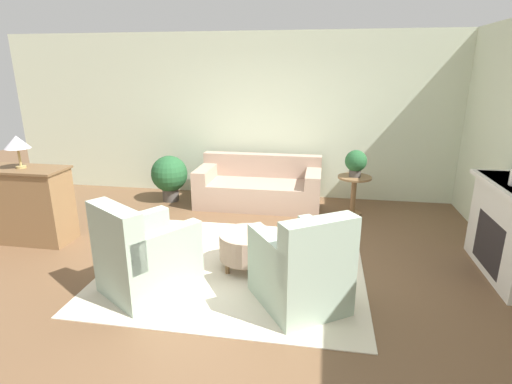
{
  "coord_description": "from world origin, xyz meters",
  "views": [
    {
      "loc": [
        0.94,
        -4.07,
        2.21
      ],
      "look_at": [
        0.15,
        0.55,
        0.75
      ],
      "focal_mm": 28.0,
      "sensor_mm": 36.0,
      "label": 1
    }
  ],
  "objects_px": {
    "armchair_right": "(302,270)",
    "ottoman_table": "(247,245)",
    "armchair_left": "(144,258)",
    "side_table": "(354,189)",
    "table_lamp": "(17,143)",
    "couch": "(259,187)",
    "dresser": "(28,204)",
    "potted_plant_floor": "(169,175)",
    "potted_plant_on_side_table": "(356,162)"
  },
  "relations": [
    {
      "from": "potted_plant_floor",
      "to": "armchair_right",
      "type": "bearing_deg",
      "value": -49.52
    },
    {
      "from": "armchair_left",
      "to": "potted_plant_floor",
      "type": "distance_m",
      "value": 2.97
    },
    {
      "from": "side_table",
      "to": "armchair_left",
      "type": "bearing_deg",
      "value": -129.96
    },
    {
      "from": "side_table",
      "to": "potted_plant_floor",
      "type": "bearing_deg",
      "value": 176.66
    },
    {
      "from": "side_table",
      "to": "potted_plant_on_side_table",
      "type": "relative_size",
      "value": 1.52
    },
    {
      "from": "armchair_left",
      "to": "side_table",
      "type": "height_order",
      "value": "armchair_left"
    },
    {
      "from": "armchair_right",
      "to": "table_lamp",
      "type": "xyz_separation_m",
      "value": [
        -3.63,
        0.95,
        0.94
      ]
    },
    {
      "from": "side_table",
      "to": "dresser",
      "type": "height_order",
      "value": "dresser"
    },
    {
      "from": "couch",
      "to": "potted_plant_on_side_table",
      "type": "xyz_separation_m",
      "value": [
        1.53,
        -0.25,
        0.55
      ]
    },
    {
      "from": "couch",
      "to": "armchair_right",
      "type": "xyz_separation_m",
      "value": [
        0.89,
        -2.92,
        0.08
      ]
    },
    {
      "from": "ottoman_table",
      "to": "dresser",
      "type": "xyz_separation_m",
      "value": [
        -2.97,
        0.27,
        0.24
      ]
    },
    {
      "from": "armchair_right",
      "to": "ottoman_table",
      "type": "bearing_deg",
      "value": 134.34
    },
    {
      "from": "table_lamp",
      "to": "armchair_right",
      "type": "bearing_deg",
      "value": -14.59
    },
    {
      "from": "armchair_left",
      "to": "potted_plant_floor",
      "type": "xyz_separation_m",
      "value": [
        -0.84,
        2.85,
        0.08
      ]
    },
    {
      "from": "armchair_right",
      "to": "armchair_left",
      "type": "bearing_deg",
      "value": 180.0
    },
    {
      "from": "ottoman_table",
      "to": "table_lamp",
      "type": "relative_size",
      "value": 1.55
    },
    {
      "from": "couch",
      "to": "armchair_left",
      "type": "xyz_separation_m",
      "value": [
        -0.71,
        -2.92,
        0.08
      ]
    },
    {
      "from": "couch",
      "to": "armchair_right",
      "type": "relative_size",
      "value": 1.85
    },
    {
      "from": "dresser",
      "to": "potted_plant_on_side_table",
      "type": "distance_m",
      "value": 4.62
    },
    {
      "from": "armchair_left",
      "to": "side_table",
      "type": "xyz_separation_m",
      "value": [
        2.24,
        2.67,
        0.05
      ]
    },
    {
      "from": "side_table",
      "to": "couch",
      "type": "bearing_deg",
      "value": 170.87
    },
    {
      "from": "potted_plant_on_side_table",
      "to": "potted_plant_floor",
      "type": "bearing_deg",
      "value": 176.66
    },
    {
      "from": "couch",
      "to": "dresser",
      "type": "xyz_separation_m",
      "value": [
        -2.74,
        -1.97,
        0.22
      ]
    },
    {
      "from": "table_lamp",
      "to": "couch",
      "type": "bearing_deg",
      "value": 35.72
    },
    {
      "from": "couch",
      "to": "table_lamp",
      "type": "distance_m",
      "value": 3.53
    },
    {
      "from": "side_table",
      "to": "dresser",
      "type": "xyz_separation_m",
      "value": [
        -4.27,
        -1.73,
        0.09
      ]
    },
    {
      "from": "potted_plant_on_side_table",
      "to": "armchair_left",
      "type": "bearing_deg",
      "value": -129.96
    },
    {
      "from": "couch",
      "to": "table_lamp",
      "type": "height_order",
      "value": "table_lamp"
    },
    {
      "from": "armchair_left",
      "to": "potted_plant_floor",
      "type": "height_order",
      "value": "armchair_left"
    },
    {
      "from": "couch",
      "to": "side_table",
      "type": "bearing_deg",
      "value": -9.13
    },
    {
      "from": "dresser",
      "to": "side_table",
      "type": "bearing_deg",
      "value": 22.01
    },
    {
      "from": "dresser",
      "to": "table_lamp",
      "type": "height_order",
      "value": "table_lamp"
    },
    {
      "from": "side_table",
      "to": "potted_plant_floor",
      "type": "xyz_separation_m",
      "value": [
        -3.08,
        0.18,
        0.04
      ]
    },
    {
      "from": "armchair_left",
      "to": "potted_plant_floor",
      "type": "bearing_deg",
      "value": 106.32
    },
    {
      "from": "ottoman_table",
      "to": "armchair_right",
      "type": "bearing_deg",
      "value": -45.66
    },
    {
      "from": "armchair_right",
      "to": "potted_plant_floor",
      "type": "height_order",
      "value": "armchair_right"
    },
    {
      "from": "armchair_right",
      "to": "potted_plant_on_side_table",
      "type": "bearing_deg",
      "value": 76.52
    },
    {
      "from": "armchair_right",
      "to": "side_table",
      "type": "distance_m",
      "value": 2.75
    },
    {
      "from": "potted_plant_on_side_table",
      "to": "potted_plant_floor",
      "type": "height_order",
      "value": "potted_plant_on_side_table"
    },
    {
      "from": "dresser",
      "to": "ottoman_table",
      "type": "bearing_deg",
      "value": -5.23
    },
    {
      "from": "ottoman_table",
      "to": "dresser",
      "type": "height_order",
      "value": "dresser"
    },
    {
      "from": "armchair_left",
      "to": "table_lamp",
      "type": "distance_m",
      "value": 2.43
    },
    {
      "from": "couch",
      "to": "potted_plant_on_side_table",
      "type": "distance_m",
      "value": 1.65
    },
    {
      "from": "ottoman_table",
      "to": "potted_plant_on_side_table",
      "type": "bearing_deg",
      "value": 56.99
    },
    {
      "from": "couch",
      "to": "side_table",
      "type": "distance_m",
      "value": 1.55
    },
    {
      "from": "armchair_left",
      "to": "ottoman_table",
      "type": "distance_m",
      "value": 1.16
    },
    {
      "from": "armchair_left",
      "to": "armchair_right",
      "type": "bearing_deg",
      "value": 0.0
    },
    {
      "from": "armchair_left",
      "to": "table_lamp",
      "type": "xyz_separation_m",
      "value": [
        -2.03,
        0.95,
        0.94
      ]
    },
    {
      "from": "couch",
      "to": "table_lamp",
      "type": "relative_size",
      "value": 4.92
    },
    {
      "from": "dresser",
      "to": "table_lamp",
      "type": "relative_size",
      "value": 2.68
    }
  ]
}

